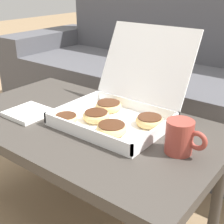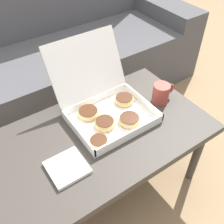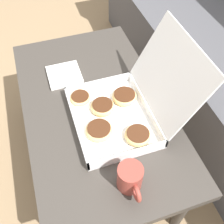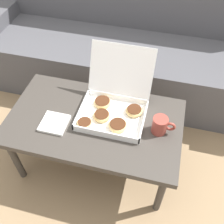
# 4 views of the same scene
# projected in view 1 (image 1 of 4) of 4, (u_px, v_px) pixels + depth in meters

# --- Properties ---
(ground_plane) EXTENTS (12.00, 12.00, 0.00)m
(ground_plane) POSITION_uv_depth(u_px,v_px,m) (105.00, 200.00, 1.46)
(ground_plane) COLOR #937756
(couch) EXTENTS (2.57, 0.79, 0.98)m
(couch) POSITION_uv_depth(u_px,v_px,m) (187.00, 89.00, 1.91)
(couch) COLOR #4C4C51
(couch) RESTS_ON ground_plane
(coffee_table) EXTENTS (1.05, 0.61, 0.45)m
(coffee_table) POSITION_uv_depth(u_px,v_px,m) (84.00, 132.00, 1.20)
(coffee_table) COLOR #3D3833
(coffee_table) RESTS_ON ground_plane
(pastry_box) EXTENTS (0.39, 0.45, 0.33)m
(pastry_box) POSITION_uv_depth(u_px,v_px,m) (118.00, 106.00, 1.18)
(pastry_box) COLOR white
(pastry_box) RESTS_ON coffee_table
(coffee_mug) EXTENTS (0.13, 0.09, 0.11)m
(coffee_mug) POSITION_uv_depth(u_px,v_px,m) (180.00, 137.00, 0.96)
(coffee_mug) COLOR #993D33
(coffee_mug) RESTS_ON coffee_table
(napkin_stack) EXTENTS (0.15, 0.15, 0.02)m
(napkin_stack) POSITION_uv_depth(u_px,v_px,m) (28.00, 113.00, 1.24)
(napkin_stack) COLOR white
(napkin_stack) RESTS_ON coffee_table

